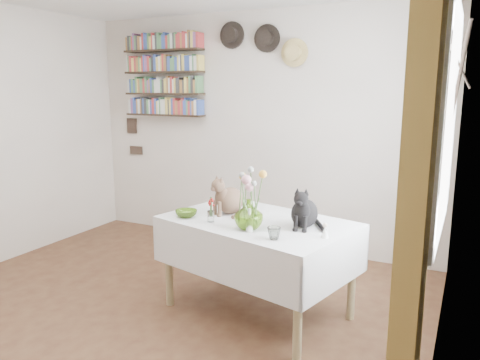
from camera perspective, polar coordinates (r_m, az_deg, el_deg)
The scene contains 16 objects.
room at distance 3.17m, azimuth -15.47°, elevation 2.49°, with size 4.08×4.58×2.58m.
window at distance 3.15m, azimuth 23.88°, elevation 4.56°, with size 0.12×1.52×1.32m.
curtain at distance 2.29m, azimuth 20.56°, elevation -3.63°, with size 0.12×0.38×2.10m, color brown.
dining_table at distance 3.56m, azimuth 2.18°, elevation -7.72°, with size 1.54×1.19×0.73m.
tabby_cat at distance 3.67m, azimuth -1.16°, elevation -1.65°, with size 0.21×0.27×0.32m, color brown, non-canonical shape.
black_cat at distance 3.34m, azimuth 7.89°, elevation -3.14°, with size 0.20×0.26×0.31m, color black, non-canonical shape.
flower_vase at distance 3.27m, azimuth 1.06°, elevation -4.18°, with size 0.20×0.20×0.21m, color #96C642.
green_bowl at distance 3.61m, azimuth -6.57°, elevation -4.07°, with size 0.17×0.17×0.05m, color #96C642.
drinking_glass at distance 3.07m, azimuth 4.17°, elevation -6.49°, with size 0.09×0.09×0.08m, color white.
candlestick at distance 3.22m, azimuth 1.16°, elevation -5.39°, with size 0.05×0.05×0.16m.
berry_jar at distance 3.45m, azimuth -3.59°, elevation -3.62°, with size 0.05×0.05×0.21m.
porcelain_figurine at distance 3.15m, azimuth 10.31°, elevation -6.17°, with size 0.05×0.05×0.10m.
flower_bouquet at distance 3.22m, azimuth 1.16°, elevation -0.15°, with size 0.17×0.13×0.39m.
bookshelf_unit at distance 5.52m, azimuth -9.26°, elevation 12.44°, with size 1.00×0.16×0.91m.
wall_hats at distance 4.96m, azimuth 2.82°, elevation 16.49°, with size 0.98×0.09×0.48m.
wall_art_plaques at distance 5.92m, azimuth -12.83°, elevation 5.26°, with size 0.21×0.02×0.44m.
Camera 1 is at (2.10, -2.33, 1.71)m, focal length 35.00 mm.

